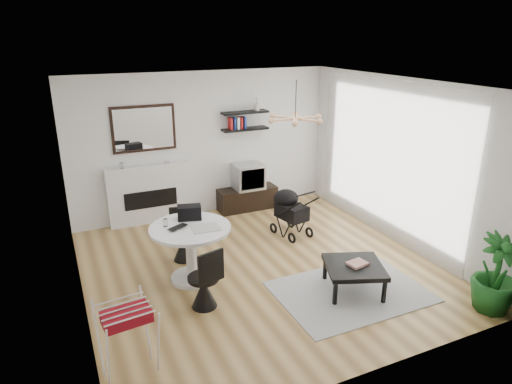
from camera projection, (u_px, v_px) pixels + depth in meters
name	position (u px, v px, depth m)	size (l,w,h in m)	color
floor	(260.00, 267.00, 6.87)	(5.00, 5.00, 0.00)	olive
ceiling	(261.00, 85.00, 5.97)	(5.00, 5.00, 0.00)	white
wall_back	(204.00, 145.00, 8.57)	(5.00, 5.00, 0.00)	white
wall_left	(72.00, 210.00, 5.44)	(5.00, 5.00, 0.00)	white
wall_right	(400.00, 162.00, 7.41)	(5.00, 5.00, 0.00)	white
sheer_curtain	(387.00, 160.00, 7.54)	(0.04, 3.60, 2.60)	white
fireplace	(149.00, 187.00, 8.29)	(1.50, 0.17, 2.16)	white
shelf_lower	(245.00, 129.00, 8.68)	(0.90, 0.25, 0.04)	black
shelf_upper	(245.00, 112.00, 8.57)	(0.90, 0.25, 0.04)	black
pendant_lamp	(295.00, 119.00, 6.69)	(0.90, 0.90, 0.10)	tan
tv_console	(247.00, 198.00, 9.07)	(1.17, 0.41, 0.44)	black
crt_tv	(248.00, 176.00, 8.92)	(0.57, 0.49, 0.49)	#AFAFB1
dining_table	(191.00, 245.00, 6.36)	(1.13, 1.13, 0.82)	white
laptop	(180.00, 228.00, 6.18)	(0.29, 0.19, 0.02)	black
black_bag	(189.00, 212.00, 6.49)	(0.33, 0.20, 0.20)	black
newspaper	(206.00, 228.00, 6.22)	(0.37, 0.31, 0.01)	silver
drinking_glass	(165.00, 223.00, 6.27)	(0.06, 0.06, 0.11)	white
chair_far	(183.00, 244.00, 7.04)	(0.40, 0.42, 0.82)	black
chair_near	(205.00, 289.00, 5.80)	(0.43, 0.44, 0.85)	black
drying_rack	(128.00, 339.00, 4.61)	(0.59, 0.56, 0.80)	white
stroller	(290.00, 214.00, 7.89)	(0.56, 0.77, 0.88)	black
rug	(350.00, 292.00, 6.22)	(1.99, 1.43, 0.01)	#9C9C9C
coffee_table	(354.00, 268.00, 6.13)	(0.97, 0.97, 0.39)	black
magazines	(357.00, 264.00, 6.12)	(0.25, 0.20, 0.04)	#B9442E
potted_plant	(496.00, 274.00, 5.67)	(0.57, 0.57, 1.01)	#18541B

